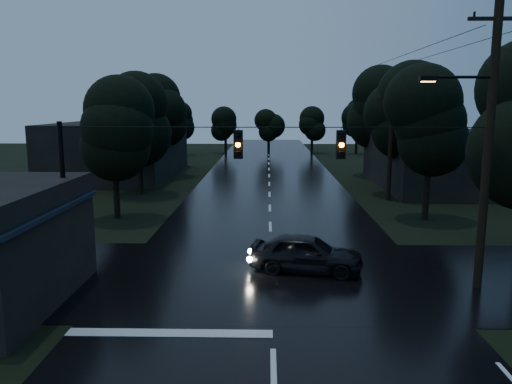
{
  "coord_description": "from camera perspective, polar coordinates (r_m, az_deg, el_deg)",
  "views": [
    {
      "loc": [
        -0.18,
        -6.51,
        6.55
      ],
      "look_at": [
        -0.66,
        14.78,
        2.85
      ],
      "focal_mm": 35.0,
      "sensor_mm": 36.0,
      "label": 1
    }
  ],
  "objects": [
    {
      "name": "main_road",
      "position": [
        37.09,
        1.55,
        -0.31
      ],
      "size": [
        12.0,
        120.0,
        0.02
      ],
      "primitive_type": "cube",
      "color": "black",
      "rests_on": "ground"
    },
    {
      "name": "cross_street",
      "position": [
        19.63,
        1.77,
        -9.63
      ],
      "size": [
        60.0,
        9.0,
        0.02
      ],
      "primitive_type": "cube",
      "color": "black",
      "rests_on": "ground"
    },
    {
      "name": "building_far_right",
      "position": [
        43.14,
        20.52,
        3.45
      ],
      "size": [
        10.0,
        14.0,
        4.4
      ],
      "primitive_type": "cube",
      "color": "black",
      "rests_on": "ground"
    },
    {
      "name": "building_far_left",
      "position": [
        48.69,
        -15.25,
        4.75
      ],
      "size": [
        10.0,
        16.0,
        5.0
      ],
      "primitive_type": "cube",
      "color": "black",
      "rests_on": "ground"
    },
    {
      "name": "utility_pole_main",
      "position": [
        19.13,
        24.77,
        5.09
      ],
      "size": [
        3.5,
        0.3,
        10.0
      ],
      "color": "black",
      "rests_on": "ground"
    },
    {
      "name": "utility_pole_far",
      "position": [
        35.64,
        15.12,
        5.23
      ],
      "size": [
        2.0,
        0.3,
        7.5
      ],
      "color": "black",
      "rests_on": "ground"
    },
    {
      "name": "anchor_pole_left",
      "position": [
        19.31,
        -21.02,
        -1.39
      ],
      "size": [
        0.18,
        0.18,
        6.0
      ],
      "primitive_type": "cylinder",
      "color": "black",
      "rests_on": "ground"
    },
    {
      "name": "span_signals",
      "position": [
        17.56,
        3.71,
        5.58
      ],
      "size": [
        15.0,
        0.37,
        1.12
      ],
      "color": "black",
      "rests_on": "ground"
    },
    {
      "name": "tree_left_a",
      "position": [
        29.87,
        -16.0,
        6.98
      ],
      "size": [
        3.92,
        3.92,
        8.26
      ],
      "color": "black",
      "rests_on": "ground"
    },
    {
      "name": "tree_left_b",
      "position": [
        37.72,
        -13.3,
        8.19
      ],
      "size": [
        4.2,
        4.2,
        8.85
      ],
      "color": "black",
      "rests_on": "ground"
    },
    {
      "name": "tree_left_c",
      "position": [
        47.58,
        -11.0,
        9.02
      ],
      "size": [
        4.48,
        4.48,
        9.44
      ],
      "color": "black",
      "rests_on": "ground"
    },
    {
      "name": "tree_right_a",
      "position": [
        29.96,
        19.31,
        7.54
      ],
      "size": [
        4.2,
        4.2,
        8.85
      ],
      "color": "black",
      "rests_on": "ground"
    },
    {
      "name": "tree_right_b",
      "position": [
        37.8,
        16.48,
        8.62
      ],
      "size": [
        4.48,
        4.48,
        9.44
      ],
      "color": "black",
      "rests_on": "ground"
    },
    {
      "name": "tree_right_c",
      "position": [
        47.65,
        14.07,
        9.36
      ],
      "size": [
        4.76,
        4.76,
        10.03
      ],
      "color": "black",
      "rests_on": "ground"
    },
    {
      "name": "car",
      "position": [
        20.08,
        5.78,
        -6.94
      ],
      "size": [
        4.72,
        2.63,
        1.52
      ],
      "primitive_type": "imported",
      "rotation": [
        0.0,
        0.0,
        1.37
      ],
      "color": "black",
      "rests_on": "ground"
    }
  ]
}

